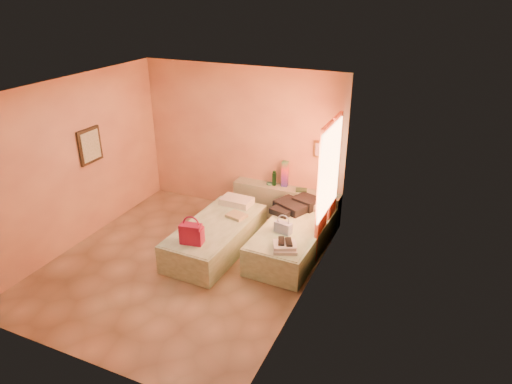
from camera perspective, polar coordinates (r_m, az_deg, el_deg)
ground at (r=7.52m, az=-9.13°, el=-8.84°), size 4.50×4.50×0.00m
room_walls at (r=7.05m, az=-6.23°, el=5.29°), size 4.02×4.51×2.81m
headboard_ledge at (r=8.61m, az=3.75°, el=-1.47°), size 2.05×0.30×0.65m
bed_left at (r=7.68m, az=-5.03°, el=-5.62°), size 0.96×2.03×0.50m
bed_right at (r=7.62m, az=4.67°, el=-5.88°), size 0.96×2.03×0.50m
water_bottle at (r=8.52m, az=2.30°, el=1.71°), size 0.09×0.09×0.28m
rainbow_box at (r=8.45m, az=3.65°, el=2.27°), size 0.12×0.12×0.49m
small_dish at (r=8.60m, az=1.70°, el=1.04°), size 0.15×0.15×0.03m
green_book at (r=8.37m, az=5.68°, el=0.25°), size 0.24×0.20×0.03m
flower_vase at (r=8.14m, az=8.79°, el=0.31°), size 0.26×0.26×0.28m
magenta_handbag at (r=6.99m, az=-8.03°, el=-5.15°), size 0.37×0.25×0.32m
khaki_garment at (r=7.73m, az=-2.45°, el=-2.98°), size 0.36×0.32×0.05m
clothes_pile at (r=7.96m, az=4.85°, el=-1.68°), size 0.75×0.75×0.18m
blue_handbag at (r=7.24m, az=3.41°, el=-4.47°), size 0.30×0.18×0.18m
towel_stack at (r=6.81m, az=3.68°, el=-6.92°), size 0.44×0.41×0.10m
sandal_pair at (r=6.83m, az=3.62°, el=-6.22°), size 0.26×0.29×0.03m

